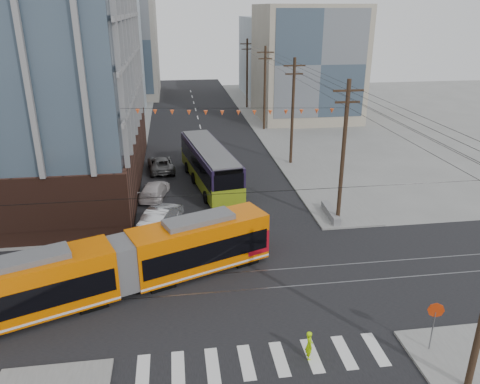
% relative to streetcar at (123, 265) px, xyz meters
% --- Properties ---
extents(ground, '(160.00, 160.00, 0.00)m').
position_rel_streetcar_xyz_m(ground, '(6.95, -3.88, -1.78)').
color(ground, slate).
extents(bg_bldg_nw_near, '(18.00, 16.00, 18.00)m').
position_rel_streetcar_xyz_m(bg_bldg_nw_near, '(-10.05, 48.12, 7.22)').
color(bg_bldg_nw_near, '#8C99A5').
rests_on(bg_bldg_nw_near, ground).
extents(bg_bldg_ne_near, '(14.00, 14.00, 16.00)m').
position_rel_streetcar_xyz_m(bg_bldg_ne_near, '(22.95, 44.12, 6.22)').
color(bg_bldg_ne_near, gray).
rests_on(bg_bldg_ne_near, ground).
extents(bg_bldg_nw_far, '(16.00, 18.00, 20.00)m').
position_rel_streetcar_xyz_m(bg_bldg_nw_far, '(-7.05, 68.12, 8.22)').
color(bg_bldg_nw_far, gray).
rests_on(bg_bldg_nw_far, ground).
extents(bg_bldg_ne_far, '(16.00, 16.00, 14.00)m').
position_rel_streetcar_xyz_m(bg_bldg_ne_far, '(24.95, 64.12, 5.22)').
color(bg_bldg_ne_far, '#8C99A5').
rests_on(bg_bldg_ne_far, ground).
extents(utility_pole_far, '(0.30, 0.30, 11.00)m').
position_rel_streetcar_xyz_m(utility_pole_far, '(15.45, 52.12, 3.72)').
color(utility_pole_far, black).
rests_on(utility_pole_far, ground).
extents(streetcar, '(18.11, 9.18, 3.55)m').
position_rel_streetcar_xyz_m(streetcar, '(0.00, 0.00, 0.00)').
color(streetcar, '#D75D00').
rests_on(streetcar, ground).
extents(city_bus, '(4.91, 13.58, 3.77)m').
position_rel_streetcar_xyz_m(city_bus, '(6.44, 17.18, 0.11)').
color(city_bus, black).
rests_on(city_bus, ground).
extents(parked_car_silver, '(3.51, 5.26, 1.64)m').
position_rel_streetcar_xyz_m(parked_car_silver, '(2.04, 8.57, -0.96)').
color(parked_car_silver, '#B8BBBE').
rests_on(parked_car_silver, ground).
extents(parked_car_white, '(2.93, 5.15, 1.41)m').
position_rel_streetcar_xyz_m(parked_car_white, '(1.35, 14.59, -1.07)').
color(parked_car_white, silver).
rests_on(parked_car_white, ground).
extents(parked_car_grey, '(3.01, 5.50, 1.46)m').
position_rel_streetcar_xyz_m(parked_car_grey, '(1.81, 21.80, -1.05)').
color(parked_car_grey, '#4E4E4E').
rests_on(parked_car_grey, ground).
extents(pedestrian, '(0.39, 0.57, 1.52)m').
position_rel_streetcar_xyz_m(pedestrian, '(9.13, -6.99, -1.02)').
color(pedestrian, '#ABEB05').
rests_on(pedestrian, ground).
extents(stop_sign, '(0.97, 0.97, 2.59)m').
position_rel_streetcar_xyz_m(stop_sign, '(15.05, -7.36, -0.48)').
color(stop_sign, '#B42C08').
rests_on(stop_sign, ground).
extents(jersey_barrier, '(1.00, 3.75, 0.74)m').
position_rel_streetcar_xyz_m(jersey_barrier, '(15.25, 8.23, -1.41)').
color(jersey_barrier, slate).
rests_on(jersey_barrier, ground).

